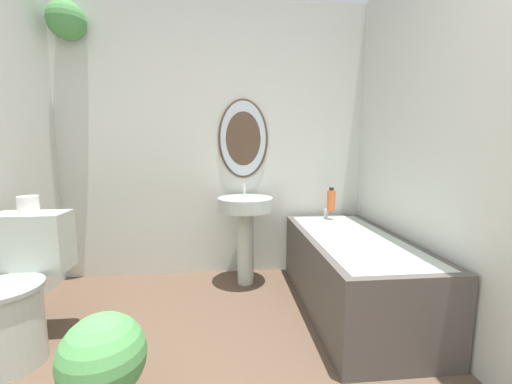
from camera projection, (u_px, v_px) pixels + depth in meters
wall_back at (208, 136)px, 2.78m from camera, size 2.79×0.29×2.40m
wall_right at (470, 138)px, 1.64m from camera, size 0.06×2.69×2.40m
toilet at (16, 293)px, 1.73m from camera, size 0.41×0.58×0.77m
pedestal_sink at (245, 219)px, 2.62m from camera, size 0.46×0.46×0.84m
bathtub at (352, 271)px, 2.24m from camera, size 0.67×1.44×0.61m
shampoo_bottle at (331, 200)px, 2.72m from camera, size 0.07×0.07×0.20m
potted_plant at (103, 364)px, 1.26m from camera, size 0.34×0.34×0.49m
toilet_paper_roll at (28, 205)px, 1.84m from camera, size 0.11×0.11×0.10m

